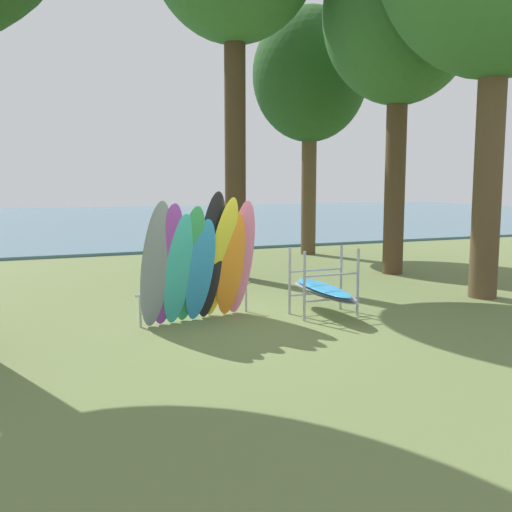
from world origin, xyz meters
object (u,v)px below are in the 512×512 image
object	(u,v)px
tree_mid_behind	(310,77)
board_storage_rack	(324,290)
leaning_board_pile	(200,264)
tree_far_left_back	(400,18)

from	to	relation	value
tree_mid_behind	board_storage_rack	bearing A→B (deg)	-115.71
leaning_board_pile	board_storage_rack	xyz separation A→B (m)	(2.29, -0.29, -0.57)
board_storage_rack	tree_mid_behind	bearing A→B (deg)	64.29
tree_mid_behind	leaning_board_pile	size ratio (longest dim) A/B	3.51
tree_far_left_back	board_storage_rack	size ratio (longest dim) A/B	4.21
tree_mid_behind	leaning_board_pile	world-z (taller)	tree_mid_behind
tree_mid_behind	tree_far_left_back	xyz separation A→B (m)	(0.14, -4.62, 0.75)
tree_mid_behind	tree_far_left_back	world-z (taller)	tree_far_left_back
board_storage_rack	leaning_board_pile	bearing A→B (deg)	172.68
tree_mid_behind	tree_far_left_back	bearing A→B (deg)	-88.25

